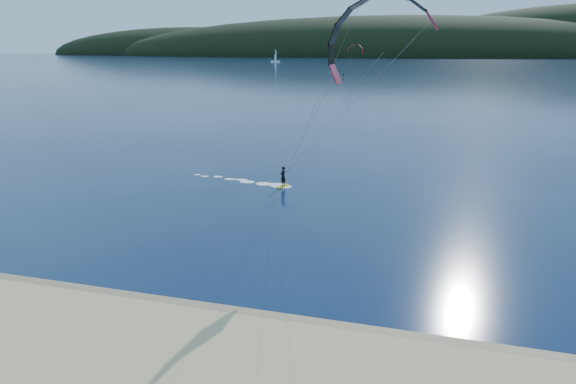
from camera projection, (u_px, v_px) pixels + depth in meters
The scene contains 6 objects.
ground at pixel (161, 376), 19.45m from camera, with size 1800.00×1800.00×0.00m, color #071438.
wet_sand at pixel (207, 317), 23.60m from camera, with size 220.00×2.50×0.10m.
headland at pixel (419, 56), 708.77m from camera, with size 1200.00×310.00×140.00m.
kitesurfer_near at pixel (378, 58), 35.36m from camera, with size 24.13×8.59×16.64m.
kitesurfer_far at pixel (355, 53), 205.75m from camera, with size 9.23×4.99×12.45m.
sailboat at pixel (275, 61), 424.94m from camera, with size 8.07×5.21×11.52m.
Camera 1 is at (9.23, -14.64, 12.60)m, focal length 30.43 mm.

